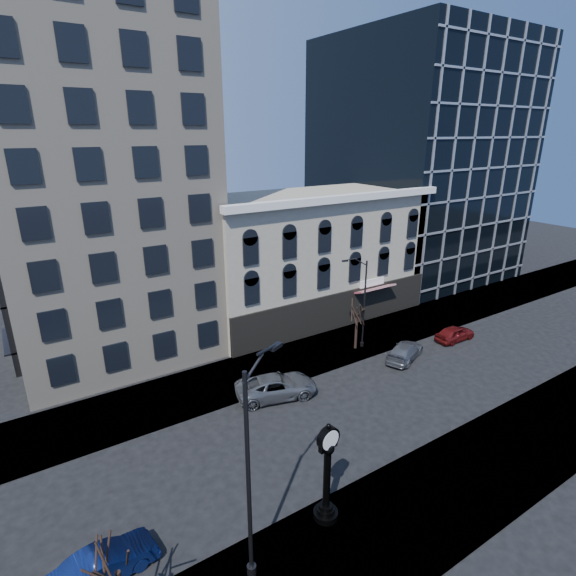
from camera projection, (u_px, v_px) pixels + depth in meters
ground at (296, 435)px, 27.51m from camera, size 160.00×160.00×0.00m
sidewalk_far at (237, 377)px, 33.84m from camera, size 160.00×6.00×0.12m
sidewalk_near at (390, 525)px, 21.14m from camera, size 160.00×6.00×0.12m
cream_tower at (86, 107)px, 33.00m from camera, size 15.90×15.40×42.50m
victorian_row at (308, 256)px, 44.28m from camera, size 22.60×11.19×12.50m
glass_office at (417, 162)px, 55.85m from camera, size 20.00×20.15×28.00m
street_clock at (327, 476)px, 20.75m from camera, size 1.19×1.19×5.27m
street_lamp_near at (259, 408)px, 16.81m from camera, size 2.47×1.29×10.14m
street_lamp_far at (359, 279)px, 36.49m from camera, size 2.02×0.85×8.07m
bare_tree_near at (115, 556)px, 14.86m from camera, size 3.23×3.23×5.55m
bare_tree_far at (357, 309)px, 37.13m from camera, size 2.77×2.77×4.76m
car_near_b at (105, 564)px, 18.52m from camera, size 4.36×1.94×1.39m
car_far_a at (276, 386)px, 31.27m from camera, size 6.20×4.04×1.58m
car_far_b at (405, 351)px, 36.54m from camera, size 5.00×3.54×1.34m
car_far_c at (455, 333)px, 39.78m from camera, size 3.96×1.64×1.34m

